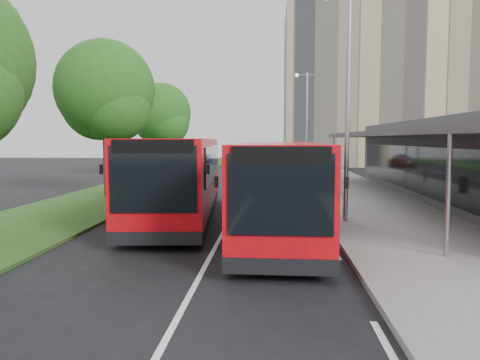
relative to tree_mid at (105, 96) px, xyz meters
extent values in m
plane|color=black|center=(7.01, -9.05, -5.25)|extent=(120.00, 120.00, 0.00)
cube|color=slate|center=(13.01, 10.95, -5.17)|extent=(5.00, 80.00, 0.15)
cube|color=#1C3F14|center=(0.01, 10.95, -5.20)|extent=(5.00, 80.00, 0.10)
cube|color=silver|center=(7.01, 5.95, -5.24)|extent=(0.12, 70.00, 0.01)
cube|color=silver|center=(10.31, -17.05, -5.24)|extent=(0.12, 2.00, 0.01)
cube|color=silver|center=(10.31, -11.05, -5.24)|extent=(0.12, 2.00, 0.01)
cube|color=silver|center=(10.31, -5.05, -5.24)|extent=(0.12, 2.00, 0.01)
cube|color=silver|center=(10.31, 0.95, -5.24)|extent=(0.12, 2.00, 0.01)
cube|color=silver|center=(10.31, 6.95, -5.24)|extent=(0.12, 2.00, 0.01)
cube|color=silver|center=(10.31, 12.95, -5.24)|extent=(0.12, 2.00, 0.01)
cube|color=silver|center=(10.31, 18.95, -5.24)|extent=(0.12, 2.00, 0.01)
cube|color=silver|center=(10.31, 24.95, -5.24)|extent=(0.12, 2.00, 0.01)
cube|color=silver|center=(10.31, 30.95, -5.24)|extent=(0.12, 2.00, 0.01)
cube|color=silver|center=(10.31, 36.95, -5.24)|extent=(0.12, 2.00, 0.01)
cube|color=tan|center=(21.01, 32.95, 3.75)|extent=(22.00, 12.00, 18.00)
cube|color=#2F2F32|center=(18.01, -1.05, -3.25)|extent=(5.00, 26.00, 4.00)
cube|color=black|center=(15.49, -1.05, -3.65)|extent=(0.06, 24.00, 2.20)
cube|color=#2F2F32|center=(14.21, -1.05, -1.95)|extent=(2.80, 26.00, 0.25)
cylinder|color=gray|center=(12.91, -12.05, -3.60)|extent=(0.12, 0.12, 3.30)
cylinder|color=gray|center=(12.91, 9.95, -3.60)|extent=(0.12, 0.12, 3.30)
cylinder|color=#342414|center=(0.01, -0.05, -3.26)|extent=(0.36, 0.36, 3.97)
sphere|color=#235416|center=(0.01, -0.05, 0.35)|extent=(5.06, 5.06, 5.06)
sphere|color=#235416|center=(0.61, -0.45, -0.55)|extent=(3.61, 3.61, 3.61)
sphere|color=#235416|center=(-0.49, 0.45, -0.28)|extent=(3.97, 3.97, 3.97)
cylinder|color=#342414|center=(0.01, 11.95, -3.45)|extent=(0.36, 0.36, 3.60)
sphere|color=#235416|center=(0.01, 11.95, -0.18)|extent=(4.58, 4.58, 4.58)
sphere|color=#235416|center=(0.61, 11.55, -1.00)|extent=(3.27, 3.27, 3.27)
sphere|color=#235416|center=(-0.49, 12.45, -0.75)|extent=(3.60, 3.60, 3.60)
cylinder|color=gray|center=(11.21, -7.05, -1.10)|extent=(0.16, 0.16, 8.00)
cylinder|color=gray|center=(11.21, 12.95, -1.10)|extent=(0.16, 0.16, 8.00)
cylinder|color=gray|center=(11.01, 12.95, 2.70)|extent=(1.40, 0.10, 0.10)
sphere|color=silver|center=(10.41, 12.95, 2.70)|extent=(0.28, 0.28, 0.28)
cube|color=red|center=(8.87, -9.03, -3.62)|extent=(2.61, 10.27, 2.58)
cube|color=black|center=(8.87, -9.03, -4.88)|extent=(2.63, 10.29, 0.29)
cube|color=black|center=(8.78, -14.16, -3.35)|extent=(2.19, 0.09, 1.71)
cube|color=black|center=(8.95, -3.89, -3.20)|extent=(2.14, 0.09, 1.27)
cube|color=black|center=(7.64, -8.71, -3.15)|extent=(0.20, 8.77, 1.17)
cube|color=black|center=(10.11, -8.76, -3.15)|extent=(0.20, 8.77, 1.17)
cube|color=black|center=(8.78, -14.17, -4.86)|extent=(2.44, 0.12, 0.34)
cube|color=black|center=(8.78, -14.17, -2.52)|extent=(2.05, 0.07, 0.34)
cube|color=black|center=(7.42, -13.93, -3.11)|extent=(0.08, 0.08, 0.24)
cube|color=black|center=(10.15, -13.97, -3.11)|extent=(0.08, 0.08, 0.24)
cylinder|color=black|center=(7.79, -12.32, -4.81)|extent=(0.31, 0.88, 0.88)
cylinder|color=black|center=(9.84, -12.36, -4.81)|extent=(0.31, 0.88, 0.88)
cylinder|color=black|center=(7.90, -5.70, -4.81)|extent=(0.31, 0.88, 0.88)
cylinder|color=black|center=(9.95, -5.73, -4.81)|extent=(0.31, 0.88, 0.88)
cube|color=red|center=(5.05, -6.34, -3.54)|extent=(3.41, 10.88, 2.70)
cube|color=black|center=(5.05, -6.34, -4.86)|extent=(3.43, 10.91, 0.31)
cube|color=black|center=(5.48, -11.70, -3.26)|extent=(2.29, 0.23, 1.79)
cube|color=black|center=(4.62, -0.98, -3.11)|extent=(2.24, 0.23, 1.33)
cube|color=black|center=(3.74, -6.14, -3.06)|extent=(0.79, 9.16, 1.22)
cube|color=black|center=(6.32, -5.93, -3.06)|extent=(0.79, 9.16, 1.22)
cube|color=black|center=(5.49, -11.71, -4.84)|extent=(2.55, 0.29, 0.36)
cube|color=black|center=(5.49, -11.71, -2.39)|extent=(2.14, 0.21, 0.36)
cube|color=black|center=(4.04, -11.59, -3.00)|extent=(0.09, 0.09, 0.26)
cube|color=black|center=(6.89, -11.36, -3.00)|extent=(0.09, 0.09, 0.26)
cylinder|color=black|center=(4.26, -9.88, -4.79)|extent=(0.38, 0.94, 0.92)
cylinder|color=black|center=(6.40, -9.71, -4.79)|extent=(0.38, 0.94, 0.92)
cylinder|color=black|center=(3.70, -2.97, -4.79)|extent=(0.38, 0.94, 0.92)
cylinder|color=black|center=(5.84, -2.79, -4.79)|extent=(0.38, 0.94, 0.92)
cylinder|color=#3A2918|center=(11.96, 2.22, -4.65)|extent=(0.61, 0.61, 0.90)
cylinder|color=#EFA00C|center=(11.96, 8.76, -4.58)|extent=(0.22, 0.22, 1.03)
imported|color=#55150C|center=(8.45, 27.71, -4.65)|extent=(2.66, 3.82, 1.21)
imported|color=navy|center=(6.13, 35.91, -4.68)|extent=(1.57, 3.57, 1.14)
camera|label=1|loc=(8.62, -23.75, -2.21)|focal=35.00mm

